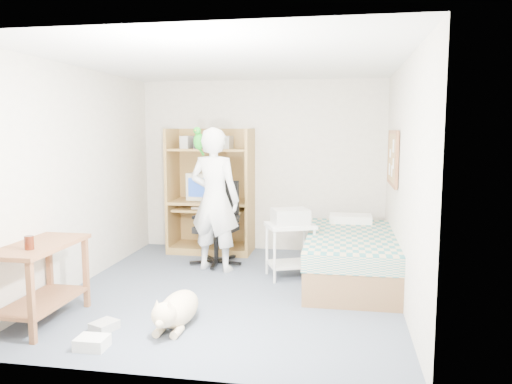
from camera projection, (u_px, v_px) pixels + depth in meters
floor at (233, 291)px, 5.58m from camera, size 4.00×4.00×0.00m
wall_back at (262, 166)px, 7.37m from camera, size 3.60×0.02×2.50m
wall_right at (403, 183)px, 5.11m from camera, size 0.02×4.00×2.50m
wall_left at (79, 177)px, 5.73m from camera, size 0.02×4.00×2.50m
ceiling at (231, 62)px, 5.26m from camera, size 3.60×4.00×0.02m
computer_hutch at (212, 196)px, 7.29m from camera, size 1.20×0.63×1.80m
bed at (351, 257)px, 5.92m from camera, size 1.02×2.02×0.66m
side_desk at (41, 271)px, 4.61m from camera, size 0.50×1.00×0.75m
corkboard at (393, 158)px, 5.97m from camera, size 0.04×0.94×0.66m
office_chair at (218, 235)px, 6.67m from camera, size 0.62×0.62×1.09m
person at (215, 200)px, 6.30m from camera, size 0.74×0.57×1.82m
parrot at (199, 140)px, 6.25m from camera, size 0.13×0.23×0.37m
dog at (177, 309)px, 4.56m from camera, size 0.33×0.96×0.36m
printer_cart at (290, 242)px, 6.03m from camera, size 0.68×0.62×0.66m
printer at (290, 216)px, 5.99m from camera, size 0.51×0.46×0.18m
crt_monitor at (205, 186)px, 7.30m from camera, size 0.47×0.49×0.39m
keyboard at (208, 208)px, 7.16m from camera, size 0.45×0.17×0.03m
pencil_cup at (236, 197)px, 7.14m from camera, size 0.08×0.08×0.12m
drink_glass at (29, 243)px, 4.35m from camera, size 0.08×0.08×0.12m
floor_box_a at (92, 343)px, 4.10m from camera, size 0.25×0.21×0.10m
floor_box_b at (104, 326)px, 4.47m from camera, size 0.25×0.27×0.08m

